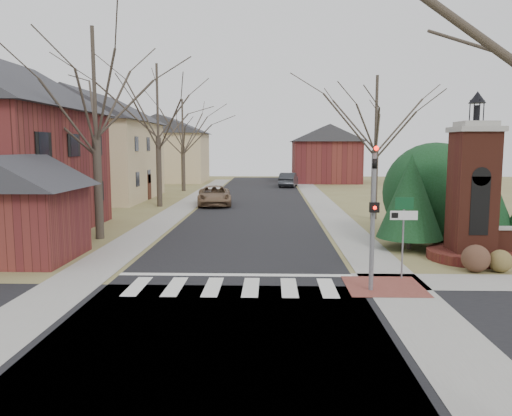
{
  "coord_description": "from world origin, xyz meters",
  "views": [
    {
      "loc": [
        1.22,
        -14.4,
        4.4
      ],
      "look_at": [
        0.61,
        6.0,
        1.88
      ],
      "focal_mm": 35.0,
      "sensor_mm": 36.0,
      "label": 1
    }
  ],
  "objects_px": {
    "distant_car": "(289,180)",
    "brick_gate_monument": "(472,205)",
    "traffic_signal_pole": "(373,207)",
    "pickup_truck": "(214,196)",
    "sign_post": "(403,221)"
  },
  "relations": [
    {
      "from": "sign_post",
      "to": "brick_gate_monument",
      "type": "xyz_separation_m",
      "value": [
        3.41,
        3.01,
        0.22
      ]
    },
    {
      "from": "traffic_signal_pole",
      "to": "sign_post",
      "type": "relative_size",
      "value": 1.64
    },
    {
      "from": "brick_gate_monument",
      "to": "distant_car",
      "type": "height_order",
      "value": "brick_gate_monument"
    },
    {
      "from": "brick_gate_monument",
      "to": "pickup_truck",
      "type": "height_order",
      "value": "brick_gate_monument"
    },
    {
      "from": "brick_gate_monument",
      "to": "pickup_truck",
      "type": "relative_size",
      "value": 1.23
    },
    {
      "from": "distant_car",
      "to": "brick_gate_monument",
      "type": "bearing_deg",
      "value": 108.3
    },
    {
      "from": "pickup_truck",
      "to": "distant_car",
      "type": "bearing_deg",
      "value": 63.97
    },
    {
      "from": "brick_gate_monument",
      "to": "distant_car",
      "type": "distance_m",
      "value": 35.88
    },
    {
      "from": "traffic_signal_pole",
      "to": "brick_gate_monument",
      "type": "relative_size",
      "value": 0.69
    },
    {
      "from": "pickup_truck",
      "to": "traffic_signal_pole",
      "type": "bearing_deg",
      "value": -78.33
    },
    {
      "from": "traffic_signal_pole",
      "to": "distant_car",
      "type": "distance_m",
      "value": 39.85
    },
    {
      "from": "traffic_signal_pole",
      "to": "distant_car",
      "type": "height_order",
      "value": "traffic_signal_pole"
    },
    {
      "from": "traffic_signal_pole",
      "to": "pickup_truck",
      "type": "bearing_deg",
      "value": 108.26
    },
    {
      "from": "sign_post",
      "to": "pickup_truck",
      "type": "xyz_separation_m",
      "value": [
        -8.63,
        20.83,
        -1.22
      ]
    },
    {
      "from": "brick_gate_monument",
      "to": "traffic_signal_pole",
      "type": "bearing_deg",
      "value": -136.76
    }
  ]
}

